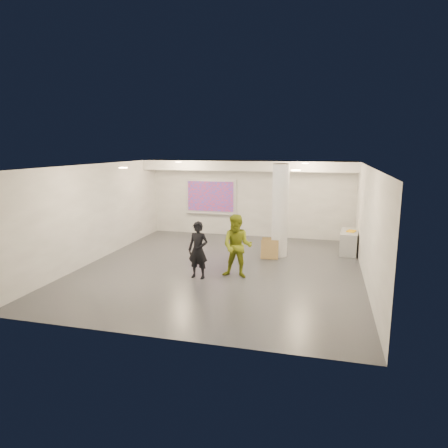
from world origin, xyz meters
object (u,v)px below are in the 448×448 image
(column, at_px, (280,211))
(projection_screen, at_px, (211,197))
(credenza, at_px, (349,242))
(man, at_px, (237,246))
(woman, at_px, (198,250))

(column, relative_size, projection_screen, 1.43)
(credenza, xyz_separation_m, man, (-3.07, -3.40, 0.49))
(woman, xyz_separation_m, man, (1.01, 0.33, 0.09))
(column, xyz_separation_m, woman, (-1.86, -2.79, -0.72))
(woman, bearing_deg, column, 63.88)
(column, height_order, man, column)
(column, xyz_separation_m, projection_screen, (-3.10, 2.65, 0.03))
(man, bearing_deg, projection_screen, 114.62)
(column, height_order, credenza, column)
(projection_screen, distance_m, man, 5.63)
(projection_screen, relative_size, woman, 1.35)
(credenza, relative_size, woman, 0.82)
(credenza, bearing_deg, projection_screen, 166.87)
(column, bearing_deg, woman, -123.66)
(projection_screen, bearing_deg, credenza, -17.94)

